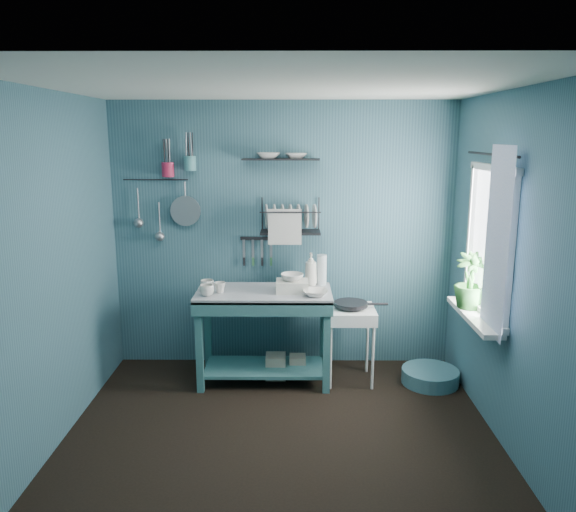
{
  "coord_description": "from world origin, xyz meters",
  "views": [
    {
      "loc": [
        0.09,
        -3.72,
        2.19
      ],
      "look_at": [
        0.05,
        0.85,
        1.2
      ],
      "focal_mm": 35.0,
      "sensor_mm": 36.0,
      "label": 1
    }
  ],
  "objects_px": {
    "wash_tub": "(292,286)",
    "potted_plant": "(470,281)",
    "frying_pan": "(351,304)",
    "utensil_cup_magenta": "(168,170)",
    "utensil_cup_teal": "(190,163)",
    "dish_rack": "(290,216)",
    "water_bottle": "(322,270)",
    "mug_mid": "(220,288)",
    "storage_tin_small": "(297,366)",
    "soap_bottle": "(311,269)",
    "floor_basin": "(430,376)",
    "mug_left": "(207,290)",
    "mug_right": "(207,285)",
    "storage_tin_large": "(276,366)",
    "work_counter": "(264,336)",
    "hotplate_stand": "(350,344)",
    "colander": "(185,211)"
  },
  "relations": [
    {
      "from": "work_counter",
      "to": "frying_pan",
      "type": "bearing_deg",
      "value": -8.34
    },
    {
      "from": "water_bottle",
      "to": "frying_pan",
      "type": "xyz_separation_m",
      "value": [
        0.25,
        -0.22,
        -0.26
      ]
    },
    {
      "from": "utensil_cup_teal",
      "to": "dish_rack",
      "type": "bearing_deg",
      "value": -3.13
    },
    {
      "from": "frying_pan",
      "to": "storage_tin_large",
      "type": "xyz_separation_m",
      "value": [
        -0.67,
        0.05,
        -0.61
      ]
    },
    {
      "from": "mug_mid",
      "to": "utensil_cup_magenta",
      "type": "height_order",
      "value": "utensil_cup_magenta"
    },
    {
      "from": "hotplate_stand",
      "to": "utensil_cup_teal",
      "type": "distance_m",
      "value": 2.19
    },
    {
      "from": "potted_plant",
      "to": "floor_basin",
      "type": "xyz_separation_m",
      "value": [
        -0.18,
        0.38,
        -0.99
      ]
    },
    {
      "from": "mug_right",
      "to": "colander",
      "type": "distance_m",
      "value": 0.77
    },
    {
      "from": "work_counter",
      "to": "utensil_cup_magenta",
      "type": "relative_size",
      "value": 9.15
    },
    {
      "from": "hotplate_stand",
      "to": "storage_tin_large",
      "type": "bearing_deg",
      "value": 173.08
    },
    {
      "from": "potted_plant",
      "to": "wash_tub",
      "type": "bearing_deg",
      "value": 163.46
    },
    {
      "from": "wash_tub",
      "to": "dish_rack",
      "type": "relative_size",
      "value": 0.51
    },
    {
      "from": "mug_left",
      "to": "dish_rack",
      "type": "relative_size",
      "value": 0.22
    },
    {
      "from": "soap_bottle",
      "to": "storage_tin_large",
      "type": "height_order",
      "value": "soap_bottle"
    },
    {
      "from": "soap_bottle",
      "to": "frying_pan",
      "type": "bearing_deg",
      "value": -29.31
    },
    {
      "from": "wash_tub",
      "to": "colander",
      "type": "relative_size",
      "value": 1.0
    },
    {
      "from": "dish_rack",
      "to": "potted_plant",
      "type": "bearing_deg",
      "value": -36.34
    },
    {
      "from": "frying_pan",
      "to": "floor_basin",
      "type": "bearing_deg",
      "value": -5.02
    },
    {
      "from": "work_counter",
      "to": "frying_pan",
      "type": "relative_size",
      "value": 3.96
    },
    {
      "from": "potted_plant",
      "to": "utensil_cup_magenta",
      "type": "bearing_deg",
      "value": 162.24
    },
    {
      "from": "dish_rack",
      "to": "potted_plant",
      "type": "distance_m",
      "value": 1.68
    },
    {
      "from": "utensil_cup_magenta",
      "to": "storage_tin_large",
      "type": "distance_m",
      "value": 2.05
    },
    {
      "from": "wash_tub",
      "to": "colander",
      "type": "distance_m",
      "value": 1.24
    },
    {
      "from": "soap_bottle",
      "to": "hotplate_stand",
      "type": "distance_m",
      "value": 0.76
    },
    {
      "from": "dish_rack",
      "to": "utensil_cup_teal",
      "type": "relative_size",
      "value": 4.23
    },
    {
      "from": "mug_mid",
      "to": "water_bottle",
      "type": "distance_m",
      "value": 0.95
    },
    {
      "from": "water_bottle",
      "to": "floor_basin",
      "type": "distance_m",
      "value": 1.37
    },
    {
      "from": "mug_right",
      "to": "frying_pan",
      "type": "bearing_deg",
      "value": 0.17
    },
    {
      "from": "utensil_cup_magenta",
      "to": "dish_rack",
      "type": "bearing_deg",
      "value": -2.56
    },
    {
      "from": "storage_tin_small",
      "to": "potted_plant",
      "type": "bearing_deg",
      "value": -20.85
    },
    {
      "from": "work_counter",
      "to": "mug_right",
      "type": "xyz_separation_m",
      "value": [
        -0.5,
        0.0,
        0.47
      ]
    },
    {
      "from": "soap_bottle",
      "to": "work_counter",
      "type": "bearing_deg",
      "value": -154.54
    },
    {
      "from": "wash_tub",
      "to": "potted_plant",
      "type": "distance_m",
      "value": 1.49
    },
    {
      "from": "water_bottle",
      "to": "utensil_cup_teal",
      "type": "relative_size",
      "value": 2.15
    },
    {
      "from": "frying_pan",
      "to": "utensil_cup_magenta",
      "type": "relative_size",
      "value": 2.31
    },
    {
      "from": "soap_bottle",
      "to": "colander",
      "type": "height_order",
      "value": "colander"
    },
    {
      "from": "utensil_cup_magenta",
      "to": "storage_tin_small",
      "type": "height_order",
      "value": "utensil_cup_magenta"
    },
    {
      "from": "work_counter",
      "to": "dish_rack",
      "type": "distance_m",
      "value": 1.12
    },
    {
      "from": "wash_tub",
      "to": "frying_pan",
      "type": "distance_m",
      "value": 0.55
    },
    {
      "from": "wash_tub",
      "to": "water_bottle",
      "type": "xyz_separation_m",
      "value": [
        0.27,
        0.24,
        0.09
      ]
    },
    {
      "from": "dish_rack",
      "to": "utensil_cup_magenta",
      "type": "bearing_deg",
      "value": 169.22
    },
    {
      "from": "mug_mid",
      "to": "storage_tin_small",
      "type": "height_order",
      "value": "mug_mid"
    },
    {
      "from": "mug_left",
      "to": "frying_pan",
      "type": "xyz_separation_m",
      "value": [
        1.25,
        0.16,
        -0.17
      ]
    },
    {
      "from": "mug_mid",
      "to": "mug_right",
      "type": "relative_size",
      "value": 0.81
    },
    {
      "from": "soap_bottle",
      "to": "frying_pan",
      "type": "xyz_separation_m",
      "value": [
        0.35,
        -0.2,
        -0.27
      ]
    },
    {
      "from": "floor_basin",
      "to": "storage_tin_small",
      "type": "bearing_deg",
      "value": 173.32
    },
    {
      "from": "utensil_cup_teal",
      "to": "floor_basin",
      "type": "height_order",
      "value": "utensil_cup_teal"
    },
    {
      "from": "work_counter",
      "to": "wash_tub",
      "type": "bearing_deg",
      "value": -13.2
    },
    {
      "from": "frying_pan",
      "to": "colander",
      "type": "distance_m",
      "value": 1.75
    },
    {
      "from": "soap_bottle",
      "to": "mug_mid",
      "type": "bearing_deg",
      "value": -162.0
    }
  ]
}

